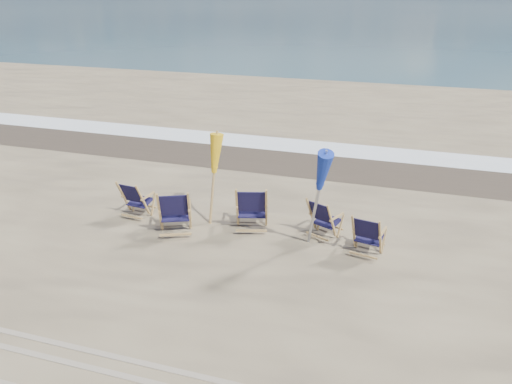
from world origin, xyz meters
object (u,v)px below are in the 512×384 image
Objects in this scene: beach_chair_0 at (143,202)px; umbrella_blue at (318,165)px; beach_chair_4 at (380,239)px; beach_chair_1 at (189,212)px; beach_chair_3 at (332,222)px; beach_chair_2 at (266,209)px; umbrella_yellow at (212,159)px.

umbrella_blue reaches higher than beach_chair_0.
beach_chair_4 is 0.39× the size of umbrella_blue.
beach_chair_1 reaches higher than beach_chair_0.
beach_chair_1 reaches higher than beach_chair_3.
beach_chair_2 is 0.47× the size of umbrella_blue.
beach_chair_4 is at bearing 159.06° from beach_chair_1.
beach_chair_4 is (2.39, -0.45, -0.09)m from beach_chair_2.
umbrella_yellow reaches higher than beach_chair_2.
umbrella_blue is at bearing -15.47° from umbrella_yellow.
beach_chair_0 is at bearing -10.30° from beach_chair_2.
umbrella_yellow is (0.24, 0.77, 0.95)m from beach_chair_1.
umbrella_yellow is at bearing 164.53° from umbrella_blue.
beach_chair_0 is 1.02× the size of beach_chair_3.
beach_chair_4 reaches higher than beach_chair_3.
beach_chair_1 reaches higher than beach_chair_4.
umbrella_yellow is at bearing -130.37° from beach_chair_1.
beach_chair_4 is (5.19, -0.22, -0.00)m from beach_chair_0.
beach_chair_3 is at bearing 61.25° from umbrella_blue.
beach_chair_2 is at bearing 23.83° from beach_chair_3.
beach_chair_0 is at bearing 176.28° from umbrella_blue.
umbrella_blue reaches higher than beach_chair_4.
umbrella_blue is (-1.26, -0.04, 1.38)m from beach_chair_4.
beach_chair_4 is (1.00, -0.44, 0.01)m from beach_chair_3.
beach_chair_2 is at bearing -7.72° from umbrella_yellow.
umbrella_yellow reaches higher than beach_chair_3.
beach_chair_1 is (1.30, -0.36, 0.08)m from beach_chair_0.
umbrella_blue is at bearing -177.62° from beach_chair_0.
beach_chair_4 is at bearing 154.14° from beach_chair_2.
umbrella_yellow is at bearing -159.06° from beach_chair_0.
beach_chair_3 is 0.39× the size of umbrella_blue.
umbrella_yellow reaches higher than beach_chair_1.
beach_chair_4 is at bearing -179.41° from beach_chair_3.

